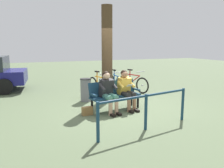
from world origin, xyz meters
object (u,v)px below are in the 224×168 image
Objects in this scene: person_reading at (126,88)px; tree_trunk at (107,54)px; bicycle_black at (133,83)px; handbag at (87,111)px; bicycle_silver at (100,86)px; bench at (114,93)px; bicycle_orange at (115,84)px; person_companion at (108,90)px; litter_bin at (86,90)px.

person_reading is 0.37× the size of tree_trunk.
handbag is at bearing -68.27° from bicycle_black.
handbag is at bearing -41.67° from bicycle_silver.
bench is 1.38× the size of person_reading.
bench is 1.65m from tree_trunk.
tree_trunk is (0.12, -1.28, 0.97)m from person_reading.
tree_trunk reaches higher than bench.
bicycle_black is (-2.67, -2.37, 0.24)m from handbag.
handbag is 2.38m from tree_trunk.
person_reading reaches higher than bench.
bicycle_black reaches higher than handbag.
tree_trunk reaches higher than handbag.
bench is 2.48m from bicycle_orange.
bench is at bearing -165.01° from handbag.
bench is 1.01× the size of bicycle_silver.
bicycle_orange is (0.74, -0.14, 0.00)m from bicycle_black.
bicycle_silver is at bearing -116.99° from handbag.
tree_trunk is 1.99× the size of bicycle_silver.
person_companion is at bearing -21.03° from bicycle_orange.
bench is 2.75m from bicycle_black.
litter_bin is 1.80m from bicycle_orange.
person_companion reaches higher than bicycle_black.
person_companion reaches higher than bicycle_silver.
tree_trunk reaches higher than bicycle_orange.
bench is 5.53× the size of handbag.
person_reading is 2.48m from bicycle_orange.
person_companion is 1.58m from litter_bin.
bicycle_orange and bicycle_silver have the same top height.
person_reading is 0.75× the size of bicycle_black.
bicycle_silver is (0.10, -2.14, -0.31)m from person_reading.
handbag is 2.58m from bicycle_silver.
bicycle_orange is at bearing -115.80° from person_reading.
bench is 2.06m from bicycle_silver.
person_reading reaches higher than bicycle_silver.
bicycle_orange is (-1.00, -2.26, -0.15)m from bench.
bench is at bearing 79.44° from tree_trunk.
handbag is at bearing -3.75° from person_reading.
tree_trunk is 1.85m from bicycle_orange.
bicycle_orange is 1.02× the size of bicycle_silver.
bench is 1.38× the size of person_companion.
litter_bin is (0.53, -1.32, -0.11)m from bench.
person_reading is 0.64m from person_companion.
bench reaches higher than handbag.
bicycle_silver reaches higher than handbag.
person_reading is at bearing -173.59° from handbag.
handbag is at bearing -7.45° from person_companion.
bicycle_black is (-2.27, -0.80, -0.04)m from litter_bin.
person_reading and person_companion have the same top height.
bicycle_silver reaches higher than bench.
person_reading is 2.17m from bicycle_silver.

